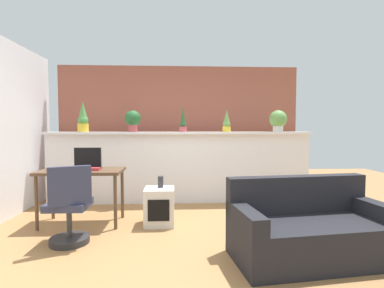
% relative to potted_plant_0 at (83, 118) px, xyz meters
% --- Properties ---
extents(ground_plane, '(12.00, 12.00, 0.00)m').
position_rel_potted_plant_0_xyz_m(ground_plane, '(1.66, -1.98, -1.48)').
color(ground_plane, '#9E7042').
extents(divider_wall, '(4.58, 0.16, 1.21)m').
position_rel_potted_plant_0_xyz_m(divider_wall, '(1.66, 0.02, -0.87)').
color(divider_wall, white).
rests_on(divider_wall, ground).
extents(plant_shelf, '(4.58, 0.28, 0.04)m').
position_rel_potted_plant_0_xyz_m(plant_shelf, '(1.66, -0.02, -0.25)').
color(plant_shelf, white).
rests_on(plant_shelf, divider_wall).
extents(brick_wall_behind, '(4.58, 0.10, 2.50)m').
position_rel_potted_plant_0_xyz_m(brick_wall_behind, '(1.66, 0.62, -0.23)').
color(brick_wall_behind, '#9E5442').
rests_on(brick_wall_behind, ground).
extents(potted_plant_0, '(0.18, 0.18, 0.52)m').
position_rel_potted_plant_0_xyz_m(potted_plant_0, '(0.00, 0.00, 0.00)').
color(potted_plant_0, gold).
rests_on(potted_plant_0, plant_shelf).
extents(potted_plant_1, '(0.27, 0.27, 0.37)m').
position_rel_potted_plant_0_xyz_m(potted_plant_1, '(0.85, -0.04, -0.02)').
color(potted_plant_1, '#B7474C').
rests_on(potted_plant_1, plant_shelf).
extents(potted_plant_2, '(0.12, 0.12, 0.44)m').
position_rel_potted_plant_0_xyz_m(potted_plant_2, '(1.71, -0.02, -0.05)').
color(potted_plant_2, '#B7474C').
rests_on(potted_plant_2, plant_shelf).
extents(potted_plant_3, '(0.14, 0.14, 0.39)m').
position_rel_potted_plant_0_xyz_m(potted_plant_3, '(2.48, -0.01, -0.06)').
color(potted_plant_3, gold).
rests_on(potted_plant_3, plant_shelf).
extents(potted_plant_4, '(0.31, 0.31, 0.38)m').
position_rel_potted_plant_0_xyz_m(potted_plant_4, '(3.38, -0.03, -0.02)').
color(potted_plant_4, silver).
rests_on(potted_plant_4, plant_shelf).
extents(desk, '(1.10, 0.60, 0.75)m').
position_rel_potted_plant_0_xyz_m(desk, '(0.30, -1.07, -0.81)').
color(desk, brown).
rests_on(desk, ground).
extents(tv_monitor, '(0.36, 0.04, 0.30)m').
position_rel_potted_plant_0_xyz_m(tv_monitor, '(0.36, -0.99, -0.58)').
color(tv_monitor, black).
rests_on(tv_monitor, desk).
extents(office_chair, '(0.51, 0.51, 0.91)m').
position_rel_potted_plant_0_xyz_m(office_chair, '(0.39, -1.82, -1.09)').
color(office_chair, '#262628').
rests_on(office_chair, ground).
extents(side_cube_shelf, '(0.40, 0.41, 0.50)m').
position_rel_potted_plant_0_xyz_m(side_cube_shelf, '(1.36, -1.17, -1.23)').
color(side_cube_shelf, silver).
rests_on(side_cube_shelf, ground).
extents(vase_on_shelf, '(0.08, 0.08, 0.16)m').
position_rel_potted_plant_0_xyz_m(vase_on_shelf, '(1.38, -1.11, -0.90)').
color(vase_on_shelf, '#2D2D33').
rests_on(vase_on_shelf, side_cube_shelf).
extents(book_on_desk, '(0.19, 0.12, 0.04)m').
position_rel_potted_plant_0_xyz_m(book_on_desk, '(0.47, -1.15, -0.71)').
color(book_on_desk, '#B22D33').
rests_on(book_on_desk, desk).
extents(couch, '(1.64, 0.95, 0.80)m').
position_rel_potted_plant_0_xyz_m(couch, '(2.94, -2.29, -1.20)').
color(couch, black).
rests_on(couch, ground).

